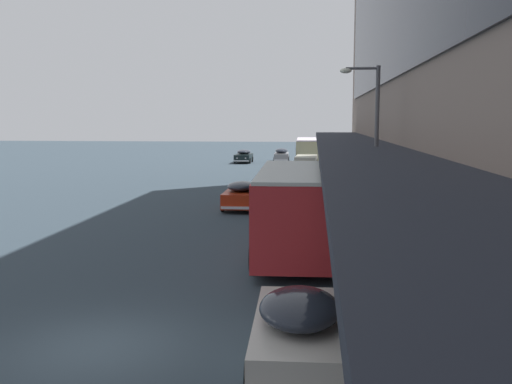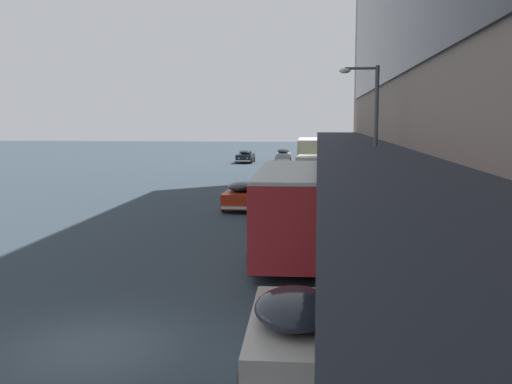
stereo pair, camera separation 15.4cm
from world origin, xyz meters
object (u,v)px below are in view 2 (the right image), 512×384
sedan_second_near (295,328)px  vw_van (307,166)px  transit_bus_kerbside_rear (311,152)px  sedan_lead_mid (283,155)px  transit_bus_kerbside_front (292,205)px  pedestrian_at_kerb (459,294)px  street_lamp (371,142)px  sedan_trailing_mid (246,156)px  sedan_lead_near (309,185)px  sedan_trailing_near (242,195)px  fire_hydrant (379,271)px  sedan_oncoming_rear (312,157)px

sedan_second_near → vw_van: bearing=90.6°
transit_bus_kerbside_rear → sedan_lead_mid: bearing=106.4°
sedan_second_near → vw_van: size_ratio=0.99×
transit_bus_kerbside_front → sedan_second_near: (0.48, -9.76, -1.05)m
sedan_second_near → sedan_lead_mid: bearing=93.6°
pedestrian_at_kerb → street_lamp: size_ratio=0.27×
sedan_trailing_mid → vw_van: vw_van is taller
sedan_lead_near → sedan_trailing_near: 6.65m
transit_bus_kerbside_rear → fire_hydrant: (2.48, -39.89, -1.31)m
sedan_lead_near → fire_hydrant: (2.35, -20.28, -0.27)m
transit_bus_kerbside_rear → sedan_lead_near: (0.13, -19.60, -1.03)m
sedan_lead_mid → fire_hydrant: bearing=-83.5°
sedan_oncoming_rear → sedan_trailing_mid: bearing=170.2°
transit_bus_kerbside_front → street_lamp: size_ratio=1.34×
transit_bus_kerbside_rear → sedan_oncoming_rear: 8.26m
sedan_lead_near → fire_hydrant: sedan_lead_near is taller
transit_bus_kerbside_rear → street_lamp: bearing=-85.7°
sedan_second_near → pedestrian_at_kerb: bearing=20.3°
sedan_oncoming_rear → sedan_trailing_near: size_ratio=0.95×
transit_bus_kerbside_front → sedan_lead_near: (0.41, 16.16, -1.05)m
vw_van → fire_hydrant: bearing=-85.2°
sedan_oncoming_rear → sedan_lead_mid: 4.77m
transit_bus_kerbside_rear → sedan_second_near: 45.54m
sedan_oncoming_rear → transit_bus_kerbside_front: bearing=-90.4°
sedan_lead_near → vw_van: (-0.31, 11.01, 0.33)m
sedan_second_near → sedan_lead_mid: sedan_lead_mid is taller
sedan_lead_near → sedan_lead_mid: size_ratio=0.91×
transit_bus_kerbside_rear → sedan_second_near: transit_bus_kerbside_rear is taller
transit_bus_kerbside_rear → sedan_oncoming_rear: bearing=90.0°
vw_van → pedestrian_at_kerb: pedestrian_at_kerb is taller
sedan_lead_near → sedan_trailing_near: sedan_trailing_near is taller
vw_van → transit_bus_kerbside_rear: bearing=88.8°
sedan_oncoming_rear → sedan_trailing_near: sedan_trailing_near is taller
sedan_trailing_near → sedan_oncoming_rear: bearing=83.9°
sedan_second_near → sedan_lead_mid: 57.18m
street_lamp → fire_hydrant: bearing=-91.6°
sedan_trailing_near → sedan_lead_near: bearing=56.4°
sedan_oncoming_rear → sedan_second_near: 53.72m
vw_van → sedan_second_near: bearing=-89.4°
sedan_second_near → fire_hydrant: (2.27, 5.64, -0.26)m
sedan_oncoming_rear → sedan_lead_mid: sedan_lead_mid is taller
sedan_trailing_near → pedestrian_at_kerb: size_ratio=2.52×
sedan_lead_mid → vw_van: bearing=-80.9°
sedan_lead_mid → vw_van: vw_van is taller
sedan_trailing_mid → pedestrian_at_kerb: size_ratio=2.52×
transit_bus_kerbside_rear → sedan_trailing_near: size_ratio=2.07×
sedan_second_near → transit_bus_kerbside_rear: bearing=90.3°
transit_bus_kerbside_rear → pedestrian_at_kerb: bearing=-85.2°
transit_bus_kerbside_front → transit_bus_kerbside_rear: size_ratio=0.94×
sedan_lead_near → fire_hydrant: bearing=-83.4°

